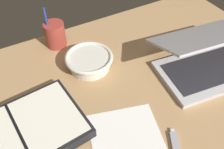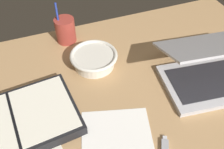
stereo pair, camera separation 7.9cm
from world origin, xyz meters
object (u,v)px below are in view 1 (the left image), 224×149
(bowl, at_px, (89,61))
(pen_cup, at_px, (55,35))
(laptop, at_px, (206,59))
(planner, at_px, (20,134))

(bowl, relative_size, pen_cup, 1.03)
(laptop, bearing_deg, planner, -175.95)
(bowl, height_order, planner, bowl)
(laptop, relative_size, pen_cup, 2.22)
(pen_cup, relative_size, planner, 0.44)
(laptop, height_order, planner, laptop)
(bowl, xyz_separation_m, planner, (-0.30, -0.17, -0.01))
(pen_cup, distance_m, planner, 0.43)
(bowl, distance_m, planner, 0.34)
(laptop, bearing_deg, bowl, 157.07)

